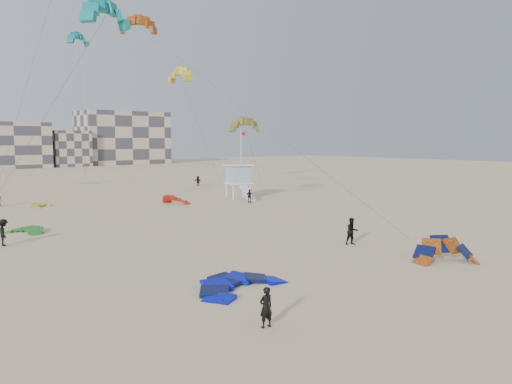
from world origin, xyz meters
TOP-DOWN VIEW (x-y plane):
  - ground at (0.00, 0.00)m, footprint 320.00×320.00m
  - kite_ground_blue at (-0.15, 4.20)m, footprint 5.44×5.63m
  - kite_ground_orange at (12.68, 0.76)m, footprint 5.27×5.28m
  - kite_ground_green at (-4.51, 26.76)m, footprint 4.45×4.37m
  - kite_ground_red_far at (13.79, 35.34)m, footprint 4.48×4.38m
  - kite_ground_yellow at (0.88, 42.14)m, footprint 4.06×4.08m
  - kitesurfer_main at (-2.43, -0.57)m, footprint 0.62×0.43m
  - kitesurfer_b at (12.18, 7.61)m, footprint 1.12×1.01m
  - kitesurfer_c at (-6.94, 22.42)m, footprint 0.86×1.29m
  - kitesurfer_d at (21.08, 30.72)m, footprint 0.81×0.97m
  - kitesurfer_f at (28.03, 53.24)m, footprint 0.82×1.54m
  - kite_fly_teal_a at (-0.01, 20.29)m, footprint 10.99×5.08m
  - kite_fly_orange at (7.94, 31.67)m, footprint 7.16×30.72m
  - kite_fly_olive at (21.07, 31.63)m, footprint 4.59×4.97m
  - kite_fly_yellow at (22.35, 48.63)m, footprint 9.71×4.78m
  - kite_fly_teal_b at (12.79, 62.48)m, footprint 4.64×10.11m
  - lifeguard_tower_near at (22.61, 34.97)m, footprint 3.68×6.24m
  - flagpole at (25.35, 38.03)m, footprint 0.71×0.11m
  - condo_east at (50.00, 132.00)m, footprint 26.00×14.00m
  - condo_fill_right at (32.00, 128.00)m, footprint 10.00×10.00m

SIDE VIEW (x-z plane):
  - ground at x=0.00m, z-range 0.00..0.00m
  - kite_ground_blue at x=-0.15m, z-range -0.73..0.73m
  - kite_ground_orange at x=12.68m, z-range -1.93..1.93m
  - kite_ground_green at x=-4.51m, z-range -0.69..0.69m
  - kite_ground_red_far at x=13.79m, z-range -1.64..1.64m
  - kite_ground_yellow at x=0.88m, z-range -0.69..0.69m
  - kitesurfer_d at x=21.08m, z-range 0.00..1.55m
  - kitesurfer_f at x=28.03m, z-range 0.00..1.58m
  - kitesurfer_main at x=-2.43m, z-range 0.00..1.62m
  - kitesurfer_c at x=-6.94m, z-range 0.00..1.87m
  - kitesurfer_b at x=12.18m, z-range 0.00..1.89m
  - lifeguard_tower_near at x=22.61m, z-range -0.02..4.28m
  - flagpole at x=25.35m, z-range 0.20..8.89m
  - condo_fill_right at x=32.00m, z-range 0.00..10.00m
  - condo_east at x=50.00m, z-range 0.00..16.00m
  - kite_fly_olive at x=21.07m, z-range 4.24..13.61m
  - kite_fly_teal_a at x=-0.01m, z-range 7.87..24.39m
  - kite_fly_yellow at x=22.35m, z-range 8.05..24.81m
  - kite_fly_orange at x=7.94m, z-range 9.14..27.75m
  - kite_fly_teal_b at x=12.79m, z-range 11.06..33.83m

